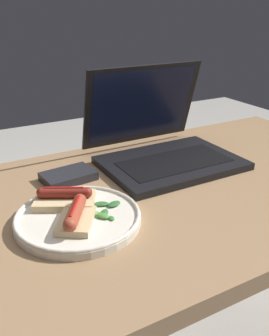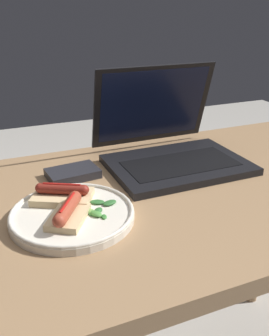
{
  "view_description": "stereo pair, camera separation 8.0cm",
  "coord_description": "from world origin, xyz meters",
  "views": [
    {
      "loc": [
        -0.36,
        -0.63,
        1.12
      ],
      "look_at": [
        -0.0,
        0.01,
        0.79
      ],
      "focal_mm": 40.0,
      "sensor_mm": 36.0,
      "label": 1
    },
    {
      "loc": [
        -0.29,
        -0.67,
        1.12
      ],
      "look_at": [
        -0.0,
        0.01,
        0.79
      ],
      "focal_mm": 40.0,
      "sensor_mm": 36.0,
      "label": 2
    }
  ],
  "objects": [
    {
      "name": "salad_pile",
      "position": [
        -0.11,
        -0.06,
        0.75
      ],
      "size": [
        0.08,
        0.08,
        0.01
      ],
      "color": "#2D662D",
      "rests_on": "plate"
    },
    {
      "name": "sausage_toast_left",
      "position": [
        -0.17,
        -0.07,
        0.76
      ],
      "size": [
        0.1,
        0.11,
        0.04
      ],
      "rotation": [
        0.0,
        0.0,
        4.14
      ],
      "color": "#D6B784",
      "rests_on": "plate"
    },
    {
      "name": "desk",
      "position": [
        0.0,
        0.0,
        0.64
      ],
      "size": [
        1.38,
        0.65,
        0.73
      ],
      "color": "#93704C",
      "rests_on": "ground_plane"
    },
    {
      "name": "plate",
      "position": [
        -0.16,
        -0.04,
        0.74
      ],
      "size": [
        0.24,
        0.24,
        0.02
      ],
      "color": "silver",
      "rests_on": "desk"
    },
    {
      "name": "external_drive",
      "position": [
        -0.11,
        0.14,
        0.74
      ],
      "size": [
        0.13,
        0.09,
        0.02
      ],
      "rotation": [
        0.0,
        0.0,
        0.1
      ],
      "color": "#232328",
      "rests_on": "desk"
    },
    {
      "name": "sausage_toast_middle",
      "position": [
        -0.16,
        0.01,
        0.76
      ],
      "size": [
        0.14,
        0.12,
        0.04
      ],
      "rotation": [
        0.0,
        0.0,
        5.79
      ],
      "color": "#D6B784",
      "rests_on": "plate"
    },
    {
      "name": "laptop",
      "position": [
        0.15,
        0.14,
        0.78
      ],
      "size": [
        0.34,
        0.31,
        0.24
      ],
      "color": "black",
      "rests_on": "desk"
    }
  ]
}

